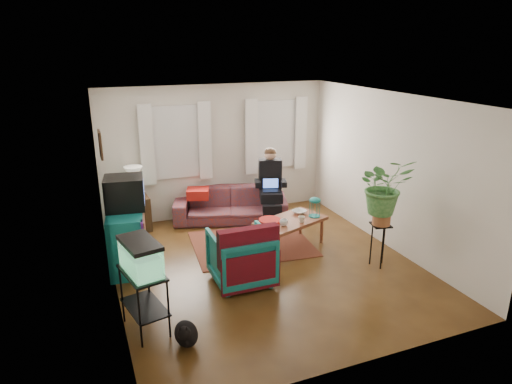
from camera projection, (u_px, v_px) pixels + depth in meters
name	position (u px, v px, depth m)	size (l,w,h in m)	color
floor	(265.00, 266.00, 7.17)	(4.50, 5.00, 0.01)	#4F2B14
ceiling	(267.00, 98.00, 6.36)	(4.50, 5.00, 0.01)	white
wall_back	(216.00, 151.00, 8.97)	(4.50, 0.01, 2.60)	silver
wall_front	(363.00, 257.00, 4.56)	(4.50, 0.01, 2.60)	silver
wall_left	(108.00, 206.00, 5.97)	(0.01, 5.00, 2.60)	silver
wall_right	(391.00, 172.00, 7.56)	(0.01, 5.00, 2.60)	silver
window_left	(176.00, 142.00, 8.59)	(1.08, 0.04, 1.38)	white
window_right	(275.00, 134.00, 9.32)	(1.08, 0.04, 1.38)	white
curtains_left	(177.00, 143.00, 8.52)	(1.36, 0.06, 1.50)	white
curtains_right	(277.00, 135.00, 9.25)	(1.36, 0.06, 1.50)	white
picture_frame	(101.00, 145.00, 6.53)	(0.04, 0.32, 0.40)	#3D2616
area_rug	(252.00, 244.00, 7.94)	(2.00, 1.60, 0.01)	brown
sofa	(230.00, 200.00, 8.89)	(2.17, 0.86, 0.85)	brown
seated_person	(270.00, 188.00, 8.87)	(0.54, 0.67, 1.29)	black
side_table	(137.00, 214.00, 8.45)	(0.44, 0.44, 0.64)	#371E14
table_lamp	(134.00, 183.00, 8.26)	(0.33, 0.33, 0.59)	white
dresser	(127.00, 239.00, 7.00)	(0.52, 1.04, 0.94)	#126A6C
crt_tv	(124.00, 193.00, 6.87)	(0.57, 0.52, 0.50)	black
aquarium_stand	(145.00, 301.00, 5.47)	(0.39, 0.70, 0.78)	black
aquarium	(141.00, 256.00, 5.29)	(0.35, 0.64, 0.41)	#7FD899
black_cat	(186.00, 331.00, 5.26)	(0.26, 0.41, 0.35)	black
armchair	(241.00, 254.00, 6.59)	(0.84, 0.78, 0.86)	#115D69
serape_throw	(249.00, 253.00, 6.24)	(0.86, 0.20, 0.71)	#9E0A0A
coffee_table	(290.00, 233.00, 7.77)	(1.20, 0.65, 0.50)	brown
cup_a	(284.00, 223.00, 7.43)	(0.14, 0.14, 0.11)	white
cup_b	(301.00, 219.00, 7.57)	(0.11, 0.11, 0.10)	beige
bowl	(299.00, 212.00, 7.97)	(0.24, 0.24, 0.06)	white
snack_tray	(270.00, 221.00, 7.60)	(0.37, 0.37, 0.04)	#B21414
birdcage	(315.00, 207.00, 7.78)	(0.20, 0.20, 0.35)	#115B6B
plant_stand	(379.00, 245.00, 7.08)	(0.29, 0.29, 0.70)	black
potted_plant	(384.00, 195.00, 6.82)	(0.79, 0.69, 0.88)	#599947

